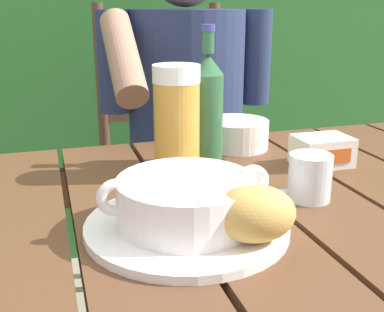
# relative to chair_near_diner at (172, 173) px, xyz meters

# --- Properties ---
(dining_table) EXTENTS (1.34, 0.80, 0.74)m
(dining_table) POSITION_rel_chair_near_diner_xyz_m (-0.13, -0.84, 0.15)
(dining_table) COLOR #55341F
(dining_table) RESTS_ON ground_plane
(chair_near_diner) EXTENTS (0.43, 0.48, 1.03)m
(chair_near_diner) POSITION_rel_chair_near_diner_xyz_m (0.00, 0.00, 0.00)
(chair_near_diner) COLOR #513525
(chair_near_diner) RESTS_ON ground_plane
(person_eating) EXTENTS (0.48, 0.47, 1.23)m
(person_eating) POSITION_rel_chair_near_diner_xyz_m (-0.00, -0.20, 0.22)
(person_eating) COLOR #252F50
(person_eating) RESTS_ON ground_plane
(serving_plate) EXTENTS (0.27, 0.27, 0.01)m
(serving_plate) POSITION_rel_chair_near_diner_xyz_m (-0.21, -0.88, 0.25)
(serving_plate) COLOR white
(serving_plate) RESTS_ON dining_table
(soup_bowl) EXTENTS (0.24, 0.19, 0.07)m
(soup_bowl) POSITION_rel_chair_near_diner_xyz_m (-0.21, -0.88, 0.29)
(soup_bowl) COLOR white
(soup_bowl) RESTS_ON serving_plate
(bread_roll) EXTENTS (0.11, 0.09, 0.07)m
(bread_roll) POSITION_rel_chair_near_diner_xyz_m (-0.15, -0.95, 0.29)
(bread_roll) COLOR tan
(bread_roll) RESTS_ON serving_plate
(beer_glass) EXTENTS (0.08, 0.08, 0.19)m
(beer_glass) POSITION_rel_chair_near_diner_xyz_m (-0.16, -0.67, 0.34)
(beer_glass) COLOR gold
(beer_glass) RESTS_ON dining_table
(beer_bottle) EXTENTS (0.06, 0.06, 0.26)m
(beer_bottle) POSITION_rel_chair_near_diner_xyz_m (-0.09, -0.62, 0.35)
(beer_bottle) COLOR #2D5D38
(beer_bottle) RESTS_ON dining_table
(water_glass_small) EXTENTS (0.07, 0.07, 0.07)m
(water_glass_small) POSITION_rel_chair_near_diner_xyz_m (0.00, -0.83, 0.28)
(water_glass_small) COLOR silver
(water_glass_small) RESTS_ON dining_table
(butter_tub) EXTENTS (0.10, 0.08, 0.05)m
(butter_tub) POSITION_rel_chair_near_diner_xyz_m (0.11, -0.69, 0.27)
(butter_tub) COLOR white
(butter_tub) RESTS_ON dining_table
(table_knife) EXTENTS (0.17, 0.05, 0.01)m
(table_knife) POSITION_rel_chair_near_diner_xyz_m (-0.07, -0.80, 0.25)
(table_knife) COLOR silver
(table_knife) RESTS_ON dining_table
(diner_bowl) EXTENTS (0.13, 0.13, 0.06)m
(diner_bowl) POSITION_rel_chair_near_diner_xyz_m (-0.00, -0.54, 0.27)
(diner_bowl) COLOR white
(diner_bowl) RESTS_ON dining_table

